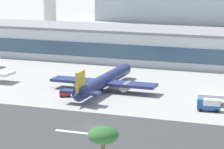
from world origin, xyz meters
The scene contains 8 objects.
ground_plane centered at (0.00, 0.00, 0.00)m, with size 1400.00×1400.00×0.00m, color #9E9E99.
runway_strip centered at (0.00, -5.21, 0.04)m, with size 800.00×33.89×0.08m, color #38383A.
runway_centreline_dash_4 centered at (-0.56, -5.21, 0.09)m, with size 12.00×1.20×0.01m, color white.
terminal_building centered at (-10.67, 87.85, 6.41)m, with size 187.28×24.17×12.82m.
airliner_gold_tail_gate_1 centered at (-10.65, 35.05, 2.92)m, with size 32.75×43.88×9.16m.
service_baggage_tug_0 centered at (-18.32, 25.19, 1.05)m, with size 3.56×3.10×2.20m.
service_box_truck_2 centered at (23.54, 23.95, 1.79)m, with size 6.22×3.20×3.25m.
palm_tree_0 centered at (19.72, -42.34, 12.27)m, with size 4.78×4.78×14.09m.
Camera 1 is at (49.81, -119.68, 39.19)m, focal length 91.52 mm.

